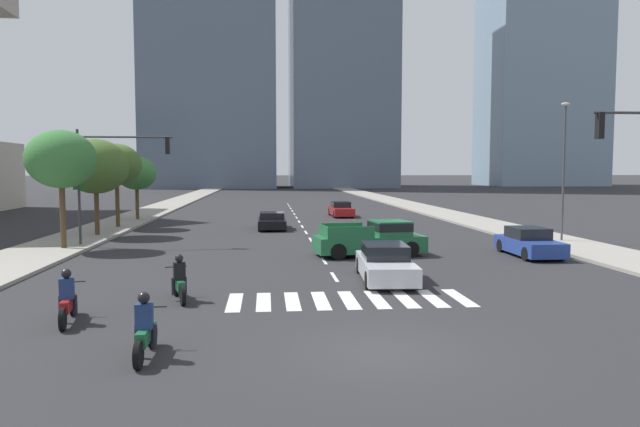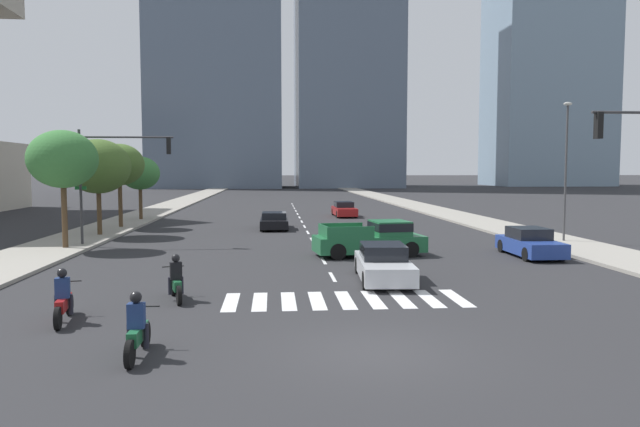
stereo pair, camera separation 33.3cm
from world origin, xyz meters
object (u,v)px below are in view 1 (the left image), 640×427
Objects in this scene: traffic_signal_far at (113,165)px; street_tree_nearest at (61,159)px; motorcycle_lead at (145,332)px; street_tree_second at (96,167)px; motorcycle_third at (179,282)px; pickup_truck at (374,239)px; street_tree_fourth at (137,173)px; sedan_silver_3 at (385,264)px; sedan_red_0 at (341,210)px; motorcycle_trailing at (68,302)px; sedan_blue_1 at (529,243)px; street_lamp_east at (564,161)px; sedan_black_2 at (272,221)px; street_tree_third at (116,165)px.

traffic_signal_far is 2.63m from street_tree_nearest.
street_tree_second reaches higher than motorcycle_lead.
traffic_signal_far is at bearing 5.43° from motorcycle_third.
pickup_truck is 1.08× the size of street_tree_fourth.
sedan_red_0 is at bearing 179.50° from sedan_silver_3.
pickup_truck is 16.21m from street_tree_nearest.
pickup_truck is at bearing -51.49° from motorcycle_trailing.
sedan_blue_1 is 23.48m from street_tree_nearest.
street_tree_second is (-4.94, 20.51, 3.73)m from motorcycle_trailing.
motorcycle_lead is 1.03× the size of motorcycle_third.
pickup_truck is 0.91× the size of street_tree_nearest.
motorcycle_lead is at bearing -66.75° from street_tree_nearest.
street_lamp_east is at bearing -31.57° from street_tree_fourth.
sedan_red_0 is at bearing -32.16° from motorcycle_third.
sedan_blue_1 is at bearing -68.14° from motorcycle_trailing.
sedan_red_0 is 1.10× the size of sedan_blue_1.
motorcycle_lead is 4.18m from motorcycle_trailing.
motorcycle_lead is 0.93× the size of motorcycle_trailing.
pickup_truck reaches higher than motorcycle_lead.
street_tree_nearest is at bearing 15.80° from motorcycle_third.
traffic_signal_far is at bearing 178.41° from street_lamp_east.
motorcycle_third is at bearing -17.13° from sedan_red_0.
motorcycle_third is at bearing -61.29° from sedan_blue_1.
sedan_blue_1 is at bearing -13.84° from pickup_truck.
street_tree_fourth is (-2.21, 15.82, -0.53)m from traffic_signal_far.
street_tree_nearest reaches higher than sedan_black_2.
street_lamp_east is at bearing -46.01° from motorcycle_lead.
sedan_red_0 is 17.42m from street_tree_fourth.
sedan_silver_3 is 0.83× the size of street_tree_third.
street_tree_second reaches higher than motorcycle_trailing.
sedan_red_0 is at bearing -30.53° from sedan_black_2.
motorcycle_trailing is at bearing -81.15° from street_tree_fourth.
street_tree_second is at bearing 4.68° from motorcycle_trailing.
sedan_red_0 is 0.62× the size of street_lamp_east.
street_tree_fourth reaches higher than sedan_black_2.
motorcycle_trailing is 36.79m from sedan_red_0.
street_lamp_east is 31.54m from street_tree_fourth.
sedan_blue_1 is 0.93× the size of sedan_black_2.
street_tree_nearest reaches higher than motorcycle_trailing.
motorcycle_trailing is 0.37× the size of traffic_signal_far.
sedan_black_2 is at bearing 20.02° from street_tree_second.
sedan_silver_3 is at bearing -55.63° from sedan_blue_1.
street_lamp_east is at bearing -1.59° from traffic_signal_far.
street_tree_third is 1.15× the size of street_tree_fourth.
street_tree_second is at bearing 6.53° from motorcycle_third.
sedan_red_0 is 1.00× the size of sedan_silver_3.
motorcycle_lead is 0.36× the size of street_tree_second.
street_tree_second is (-7.54, 18.08, 3.72)m from motorcycle_third.
street_tree_third is (-15.44, 14.11, 3.64)m from pickup_truck.
street_tree_third is at bearing 84.20° from sedan_black_2.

